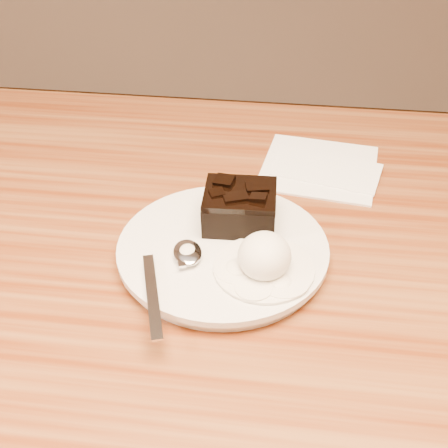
# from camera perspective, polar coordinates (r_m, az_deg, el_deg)

# --- Properties ---
(dining_table) EXTENTS (1.20, 0.80, 0.75)m
(dining_table) POSITION_cam_1_polar(r_m,az_deg,el_deg) (0.94, -5.30, -20.54)
(dining_table) COLOR #5F260E
(dining_table) RESTS_ON floor
(plate) EXTENTS (0.23, 0.23, 0.02)m
(plate) POSITION_cam_1_polar(r_m,az_deg,el_deg) (0.63, -0.12, -2.74)
(plate) COLOR silver
(plate) RESTS_ON dining_table
(brownie) EXTENTS (0.08, 0.07, 0.04)m
(brownie) POSITION_cam_1_polar(r_m,az_deg,el_deg) (0.65, 1.60, 1.48)
(brownie) COLOR black
(brownie) RESTS_ON plate
(ice_cream_scoop) EXTENTS (0.06, 0.06, 0.05)m
(ice_cream_scoop) POSITION_cam_1_polar(r_m,az_deg,el_deg) (0.58, 4.08, -3.19)
(ice_cream_scoop) COLOR white
(ice_cream_scoop) RESTS_ON plate
(melt_puddle) EXTENTS (0.11, 0.11, 0.00)m
(melt_puddle) POSITION_cam_1_polar(r_m,az_deg,el_deg) (0.60, 4.00, -4.49)
(melt_puddle) COLOR white
(melt_puddle) RESTS_ON plate
(spoon) EXTENTS (0.08, 0.18, 0.01)m
(spoon) POSITION_cam_1_polar(r_m,az_deg,el_deg) (0.61, -3.67, -2.98)
(spoon) COLOR silver
(spoon) RESTS_ON plate
(napkin) EXTENTS (0.17, 0.17, 0.01)m
(napkin) POSITION_cam_1_polar(r_m,az_deg,el_deg) (0.80, 9.49, 5.69)
(napkin) COLOR white
(napkin) RESTS_ON dining_table
(crumb_a) EXTENTS (0.01, 0.01, 0.00)m
(crumb_a) POSITION_cam_1_polar(r_m,az_deg,el_deg) (0.61, 3.73, -3.03)
(crumb_a) COLOR black
(crumb_a) RESTS_ON plate
(crumb_b) EXTENTS (0.01, 0.01, 0.00)m
(crumb_b) POSITION_cam_1_polar(r_m,az_deg,el_deg) (0.62, 0.44, -2.49)
(crumb_b) COLOR black
(crumb_b) RESTS_ON plate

